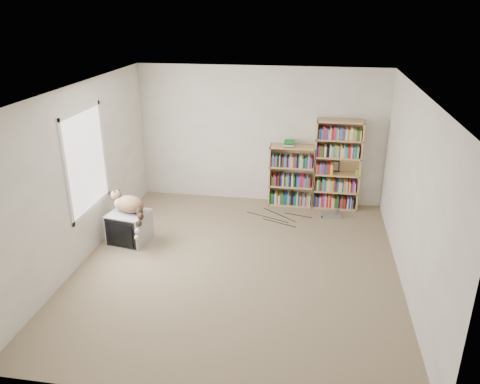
# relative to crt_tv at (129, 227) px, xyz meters

# --- Properties ---
(floor) EXTENTS (4.50, 5.00, 0.01)m
(floor) POSITION_rel_crt_tv_xyz_m (1.80, -0.47, -0.25)
(floor) COLOR gray
(floor) RESTS_ON ground
(wall_back) EXTENTS (4.50, 0.02, 2.50)m
(wall_back) POSITION_rel_crt_tv_xyz_m (1.80, 2.03, 1.00)
(wall_back) COLOR silver
(wall_back) RESTS_ON floor
(wall_front) EXTENTS (4.50, 0.02, 2.50)m
(wall_front) POSITION_rel_crt_tv_xyz_m (1.80, -2.97, 1.00)
(wall_front) COLOR silver
(wall_front) RESTS_ON floor
(wall_left) EXTENTS (0.02, 5.00, 2.50)m
(wall_left) POSITION_rel_crt_tv_xyz_m (-0.45, -0.47, 1.00)
(wall_left) COLOR silver
(wall_left) RESTS_ON floor
(wall_right) EXTENTS (0.02, 5.00, 2.50)m
(wall_right) POSITION_rel_crt_tv_xyz_m (4.05, -0.47, 1.00)
(wall_right) COLOR silver
(wall_right) RESTS_ON floor
(ceiling) EXTENTS (4.50, 5.00, 0.02)m
(ceiling) POSITION_rel_crt_tv_xyz_m (1.80, -0.47, 2.25)
(ceiling) COLOR white
(ceiling) RESTS_ON wall_back
(window) EXTENTS (0.02, 1.22, 1.52)m
(window) POSITION_rel_crt_tv_xyz_m (-0.44, -0.27, 1.15)
(window) COLOR white
(window) RESTS_ON wall_left
(crt_tv) EXTENTS (0.65, 0.60, 0.49)m
(crt_tv) POSITION_rel_crt_tv_xyz_m (0.00, 0.00, 0.00)
(crt_tv) COLOR #9F9FA2
(crt_tv) RESTS_ON floor
(cat) EXTENTS (0.68, 0.65, 0.58)m
(cat) POSITION_rel_crt_tv_xyz_m (0.06, -0.02, 0.35)
(cat) COLOR #3B2718
(cat) RESTS_ON crt_tv
(bookcase_tall) EXTENTS (0.81, 0.30, 1.63)m
(bookcase_tall) POSITION_rel_crt_tv_xyz_m (3.21, 1.89, 0.53)
(bookcase_tall) COLOR tan
(bookcase_tall) RESTS_ON floor
(bookcase_short) EXTENTS (0.82, 0.30, 1.13)m
(bookcase_short) POSITION_rel_crt_tv_xyz_m (2.41, 1.89, 0.27)
(bookcase_short) COLOR tan
(bookcase_short) RESTS_ON floor
(book_stack) EXTENTS (0.18, 0.23, 0.10)m
(book_stack) POSITION_rel_crt_tv_xyz_m (2.33, 1.85, 0.93)
(book_stack) COLOR red
(book_stack) RESTS_ON bookcase_short
(green_mug) EXTENTS (0.09, 0.09, 0.10)m
(green_mug) POSITION_rel_crt_tv_xyz_m (3.58, 1.87, 0.47)
(green_mug) COLOR #6DB132
(green_mug) RESTS_ON bookcase_tall
(framed_print) EXTENTS (0.15, 0.05, 0.20)m
(framed_print) POSITION_rel_crt_tv_xyz_m (3.18, 1.97, 0.52)
(framed_print) COLOR black
(framed_print) RESTS_ON bookcase_tall
(dvd_player) EXTENTS (0.37, 0.30, 0.08)m
(dvd_player) POSITION_rel_crt_tv_xyz_m (3.14, 1.46, -0.21)
(dvd_player) COLOR #A3A3A8
(dvd_player) RESTS_ON floor
(wall_outlet) EXTENTS (0.01, 0.08, 0.13)m
(wall_outlet) POSITION_rel_crt_tv_xyz_m (-0.44, 0.34, 0.07)
(wall_outlet) COLOR silver
(wall_outlet) RESTS_ON wall_left
(floor_cables) EXTENTS (1.20, 0.70, 0.01)m
(floor_cables) POSITION_rel_crt_tv_xyz_m (2.01, 1.30, -0.24)
(floor_cables) COLOR black
(floor_cables) RESTS_ON floor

